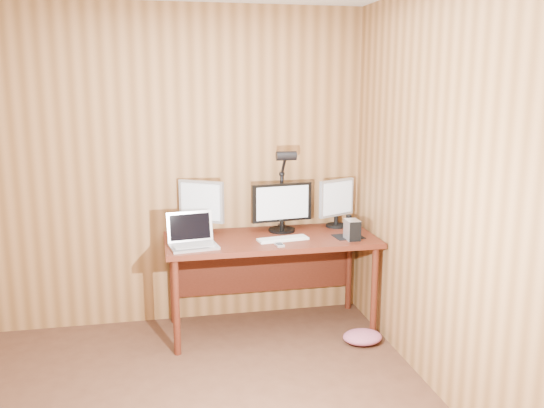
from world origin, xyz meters
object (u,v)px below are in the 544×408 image
object	(u,v)px
desk	(269,250)
monitor_right	(336,202)
monitor_left	(201,206)
laptop	(192,238)
desk_lamp	(284,178)
hard_drive	(352,230)
monitor_center	(282,207)
phone	(279,245)
speaker	(349,221)
keyboard	(283,239)
mouse	(348,234)

from	to	relation	value
desk	monitor_right	world-z (taller)	monitor_right
monitor_left	laptop	size ratio (longest dim) A/B	1.15
desk_lamp	hard_drive	bearing A→B (deg)	-59.57
monitor_center	monitor_left	world-z (taller)	monitor_left
monitor_center	desk_lamp	size ratio (longest dim) A/B	0.72
monitor_center	laptop	xyz separation A→B (m)	(-0.73, -0.28, -0.14)
hard_drive	phone	distance (m)	0.58
speaker	desk_lamp	size ratio (longest dim) A/B	0.16
desk	phone	bearing A→B (deg)	-87.27
keyboard	speaker	xyz separation A→B (m)	(0.61, 0.26, 0.04)
monitor_left	monitor_center	bearing A→B (deg)	28.38
mouse	desk_lamp	bearing A→B (deg)	139.42
desk	mouse	size ratio (longest dim) A/B	14.67
phone	speaker	distance (m)	0.77
monitor_left	phone	world-z (taller)	monitor_left
monitor_left	mouse	distance (m)	1.15
laptop	desk	bearing A→B (deg)	9.42
monitor_center	speaker	world-z (taller)	monitor_center
keyboard	desk_lamp	size ratio (longest dim) A/B	0.58
monitor_right	keyboard	size ratio (longest dim) A/B	0.99
monitor_center	desk_lamp	bearing A→B (deg)	55.32
monitor_right	keyboard	xyz separation A→B (m)	(-0.52, -0.31, -0.20)
laptop	speaker	distance (m)	1.31
hard_drive	phone	bearing A→B (deg)	-175.80
hard_drive	desk_lamp	world-z (taller)	desk_lamp
desk	phone	world-z (taller)	phone
monitor_center	monitor_right	size ratio (longest dim) A/B	1.25
monitor_right	mouse	size ratio (longest dim) A/B	3.60
monitor_center	phone	bearing A→B (deg)	-112.55
monitor_left	monitor_right	distance (m)	1.10
keyboard	monitor_right	bearing A→B (deg)	22.86
laptop	monitor_left	bearing A→B (deg)	64.80
hard_drive	speaker	bearing A→B (deg)	74.22
speaker	desk_lamp	bearing A→B (deg)	172.66
keyboard	mouse	distance (m)	0.51
speaker	desk	bearing A→B (deg)	-173.00
desk	phone	xyz separation A→B (m)	(0.01, -0.31, 0.13)
monitor_center	hard_drive	world-z (taller)	monitor_center
desk	monitor_right	bearing A→B (deg)	13.49
speaker	keyboard	bearing A→B (deg)	-157.18
laptop	monitor_center	bearing A→B (deg)	13.00
phone	monitor_center	bearing A→B (deg)	72.21
monitor_center	mouse	size ratio (longest dim) A/B	4.49
keyboard	hard_drive	xyz separation A→B (m)	(0.51, -0.09, 0.07)
phone	keyboard	bearing A→B (deg)	64.98
mouse	desk	bearing A→B (deg)	159.86
monitor_left	phone	bearing A→B (deg)	-8.39
phone	desk_lamp	size ratio (longest dim) A/B	0.16
mouse	speaker	size ratio (longest dim) A/B	1.01
desk_lamp	desk	bearing A→B (deg)	-151.55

